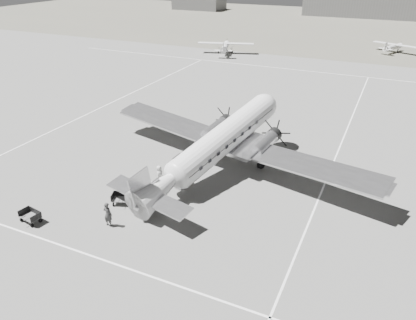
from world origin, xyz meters
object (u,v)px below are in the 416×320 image
(baggage_cart_far, at_px, (30,217))
(ramp_agent, at_px, (146,183))
(shed_secondary, at_px, (199,4))
(passenger, at_px, (159,175))
(light_plane_left, at_px, (225,48))
(dc3_airliner, at_px, (218,145))
(ground_crew, at_px, (108,214))
(hangar_main, at_px, (371,6))
(baggage_cart_near, at_px, (122,199))
(light_plane_right, at_px, (393,48))

(baggage_cart_far, distance_m, ramp_agent, 9.09)
(shed_secondary, relative_size, baggage_cart_far, 11.29)
(ramp_agent, relative_size, passenger, 0.89)
(light_plane_left, distance_m, ramp_agent, 54.41)
(dc3_airliner, bearing_deg, ground_crew, -96.16)
(hangar_main, bearing_deg, ramp_agent, -92.88)
(shed_secondary, xyz_separation_m, baggage_cart_near, (53.06, -122.97, -1.55))
(dc3_airliner, xyz_separation_m, passenger, (-3.74, -3.80, -1.89))
(baggage_cart_near, relative_size, baggage_cart_far, 0.99)
(hangar_main, xyz_separation_m, baggage_cart_far, (-11.58, -132.80, -2.85))
(hangar_main, height_order, baggage_cart_far, hangar_main)
(dc3_airliner, relative_size, passenger, 17.19)
(dc3_airliner, xyz_separation_m, light_plane_left, (-18.86, 47.08, -1.55))
(baggage_cart_far, height_order, ground_crew, ground_crew)
(light_plane_right, bearing_deg, shed_secondary, 166.81)
(dc3_airliner, height_order, ramp_agent, dc3_airliner)
(baggage_cart_far, distance_m, ground_crew, 5.88)
(passenger, bearing_deg, light_plane_left, 7.87)
(hangar_main, relative_size, ramp_agent, 28.55)
(light_plane_left, height_order, ground_crew, light_plane_left)
(light_plane_left, xyz_separation_m, baggage_cart_near, (14.11, -54.95, -0.73))
(shed_secondary, xyz_separation_m, ground_crew, (53.90, -125.76, -1.03))
(light_plane_left, distance_m, passenger, 53.08)
(ground_crew, bearing_deg, baggage_cart_far, 22.07)
(light_plane_left, xyz_separation_m, baggage_cart_far, (9.47, -59.77, -0.72))
(dc3_airliner, height_order, baggage_cart_far, dc3_airliner)
(light_plane_left, bearing_deg, passenger, -90.82)
(hangar_main, distance_m, ramp_agent, 125.58)
(light_plane_left, bearing_deg, baggage_cart_near, -92.97)
(dc3_airliner, distance_m, passenger, 5.66)
(baggage_cart_far, xyz_separation_m, passenger, (5.65, 8.89, 0.38))
(hangar_main, distance_m, passenger, 124.07)
(light_plane_left, height_order, ramp_agent, light_plane_left)
(baggage_cart_far, bearing_deg, hangar_main, 93.89)
(shed_secondary, height_order, light_plane_left, shed_secondary)
(shed_secondary, relative_size, dc3_airliner, 0.63)
(baggage_cart_far, bearing_deg, passenger, 66.44)
(baggage_cart_near, distance_m, baggage_cart_far, 6.69)
(hangar_main, relative_size, baggage_cart_far, 26.35)
(light_plane_left, distance_m, light_plane_right, 34.31)
(shed_secondary, xyz_separation_m, dc3_airliner, (57.81, -115.11, 0.72))
(dc3_airliner, bearing_deg, baggage_cart_far, -112.55)
(hangar_main, distance_m, ground_crew, 130.93)
(baggage_cart_near, height_order, passenger, passenger)
(light_plane_left, xyz_separation_m, ground_crew, (14.96, -57.74, -0.21))
(light_plane_right, bearing_deg, ground_crew, -78.22)
(shed_secondary, relative_size, ground_crew, 9.32)
(ground_crew, xyz_separation_m, ramp_agent, (-0.21, 5.37, -0.23))
(light_plane_right, xyz_separation_m, ramp_agent, (-15.92, -67.75, -0.22))
(light_plane_left, relative_size, ground_crew, 5.85)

